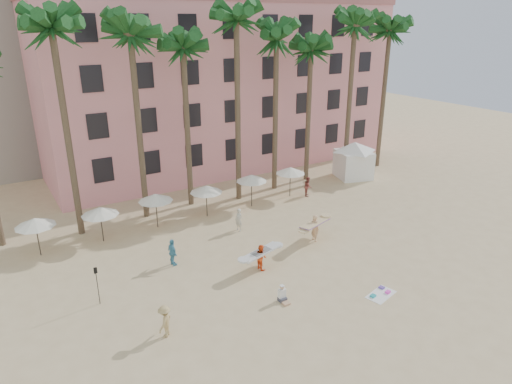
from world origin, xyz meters
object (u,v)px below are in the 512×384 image
at_px(pink_hotel, 216,85).
at_px(cabana, 354,157).
at_px(carrier_white, 261,256).
at_px(carrier_yellow, 315,226).

distance_m(pink_hotel, cabana, 16.05).
height_order(pink_hotel, cabana, pink_hotel).
bearing_deg(pink_hotel, carrier_white, -111.22).
distance_m(cabana, carrier_yellow, 14.68).
bearing_deg(carrier_yellow, cabana, 36.84).
distance_m(pink_hotel, carrier_white, 25.15).
bearing_deg(cabana, carrier_yellow, -143.16).
distance_m(pink_hotel, carrier_yellow, 22.62).
xyz_separation_m(pink_hotel, carrier_white, (-8.73, -22.49, -7.13)).
bearing_deg(pink_hotel, carrier_yellow, -99.45).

